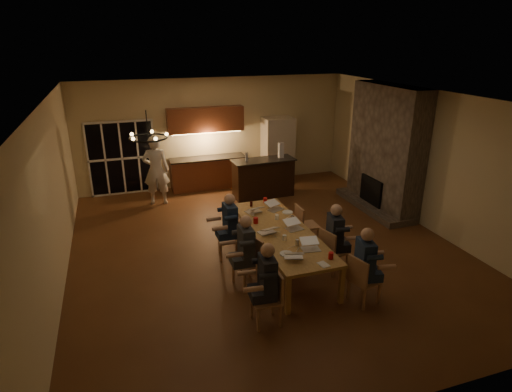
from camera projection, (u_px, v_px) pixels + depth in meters
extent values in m
plane|color=brown|center=(265.00, 247.00, 9.29)|extent=(9.00, 9.00, 0.00)
cube|color=beige|center=(214.00, 132.00, 12.74)|extent=(8.00, 0.04, 3.20)
cube|color=beige|center=(51.00, 200.00, 7.53)|extent=(0.04, 9.00, 3.20)
cube|color=beige|center=(428.00, 160.00, 9.93)|extent=(0.04, 9.00, 3.20)
cube|color=white|center=(266.00, 97.00, 8.16)|extent=(8.00, 9.00, 0.04)
cube|color=black|center=(122.00, 158.00, 12.09)|extent=(1.86, 0.08, 2.10)
cube|color=#62584D|center=(386.00, 149.00, 10.90)|extent=(0.58, 2.50, 3.20)
cube|color=beige|center=(278.00, 150.00, 13.19)|extent=(0.90, 0.68, 2.00)
cube|color=tan|center=(280.00, 247.00, 8.48)|extent=(1.10, 3.28, 0.75)
cube|color=black|center=(263.00, 178.00, 12.07)|extent=(1.79, 0.74, 1.08)
imported|color=silver|center=(156.00, 170.00, 11.39)|extent=(0.76, 0.57, 1.89)
torus|color=black|center=(148.00, 138.00, 6.96)|extent=(0.63, 0.63, 0.03)
cylinder|color=white|center=(284.00, 238.00, 7.92)|extent=(0.08, 0.08, 0.10)
cylinder|color=white|center=(277.00, 217.00, 8.82)|extent=(0.08, 0.08, 0.10)
cylinder|color=white|center=(252.00, 213.00, 9.02)|extent=(0.08, 0.08, 0.10)
cylinder|color=#B40C0D|center=(331.00, 256.00, 7.26)|extent=(0.09, 0.09, 0.12)
cylinder|color=#B40C0D|center=(256.00, 220.00, 8.63)|extent=(0.10, 0.10, 0.12)
cylinder|color=#B40C0D|center=(265.00, 200.00, 9.69)|extent=(0.09, 0.09, 0.12)
cylinder|color=#B2B2B7|center=(297.00, 243.00, 7.71)|extent=(0.07, 0.07, 0.12)
cylinder|color=#3F0F0C|center=(251.00, 204.00, 9.49)|extent=(0.06, 0.06, 0.12)
cylinder|color=#B2B2B7|center=(292.00, 218.00, 8.73)|extent=(0.06, 0.06, 0.12)
cylinder|color=white|center=(311.00, 240.00, 7.90)|extent=(0.24, 0.24, 0.02)
cylinder|color=white|center=(286.00, 254.00, 7.43)|extent=(0.23, 0.23, 0.02)
cylinder|color=white|center=(288.00, 212.00, 9.16)|extent=(0.23, 0.23, 0.02)
cube|color=white|center=(323.00, 264.00, 7.08)|extent=(0.18, 0.23, 0.01)
cylinder|color=#99999E|center=(247.00, 157.00, 11.70)|extent=(0.07, 0.07, 0.24)
cube|color=silver|center=(281.00, 150.00, 11.99)|extent=(0.14, 0.14, 0.43)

